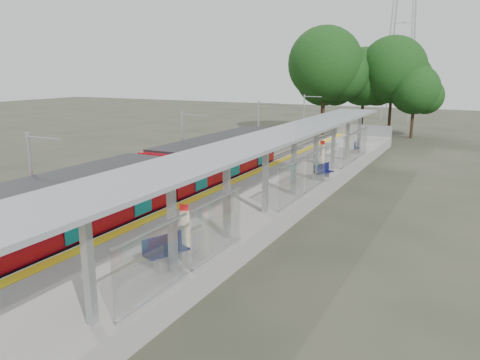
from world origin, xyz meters
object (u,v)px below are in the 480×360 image
train (154,181)px  info_pillar_near (185,229)px  bench_near (165,250)px  info_pillar_far (322,154)px  bench_far (356,147)px  litter_bin (180,236)px  bench_mid (323,171)px

train → info_pillar_near: size_ratio=15.21×
bench_near → info_pillar_far: (-0.63, 20.97, 0.19)m
bench_near → train: bearing=150.6°
bench_far → info_pillar_far: info_pillar_far is taller
info_pillar_far → litter_bin: info_pillar_far is taller
train → info_pillar_far: bearing=69.0°
bench_mid → litter_bin: (-1.43, -14.54, -0.04)m
bench_mid → litter_bin: bearing=-74.8°
train → bench_mid: 11.40m
bench_near → litter_bin: bearing=127.3°
bench_near → litter_bin: size_ratio=1.73×
bench_mid → bench_far: size_ratio=1.07×
bench_far → litter_bin: (-0.94, -25.67, -0.01)m
train → bench_near: (5.94, -7.14, -0.45)m
info_pillar_far → bench_mid: bearing=-57.0°
info_pillar_far → litter_bin: 19.29m
litter_bin → info_pillar_near: bearing=49.8°
train → info_pillar_far: 14.81m
info_pillar_far → bench_near: bearing=-73.5°
bench_mid → bench_far: 11.14m
info_pillar_far → litter_bin: bearing=-74.8°
info_pillar_near → litter_bin: 0.34m
train → info_pillar_far: (5.30, 13.83, -0.26)m
train → litter_bin: 7.73m
bench_mid → info_pillar_near: (-1.30, -14.39, 0.24)m
info_pillar_far → info_pillar_near: bearing=-74.5°
bench_far → bench_near: bearing=-99.5°
bench_far → info_pillar_far: 6.48m
bench_near → info_pillar_far: 20.98m
info_pillar_near → litter_bin: info_pillar_near is taller
bench_near → bench_far: bearing=110.0°
train → bench_near: train is taller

